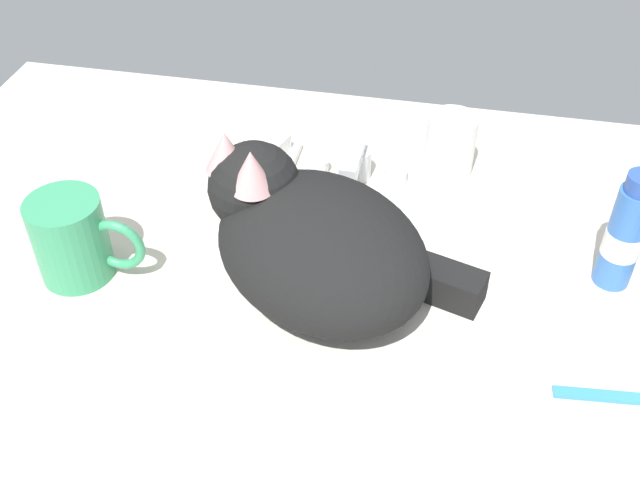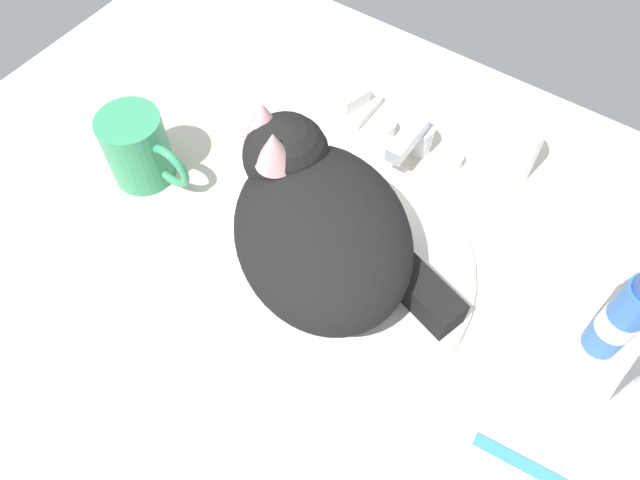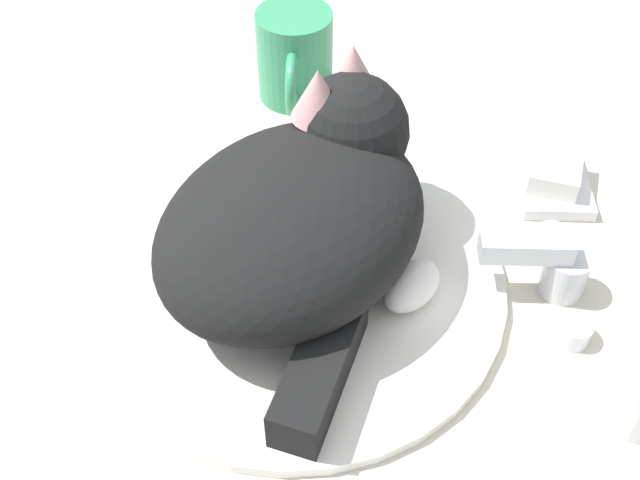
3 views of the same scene
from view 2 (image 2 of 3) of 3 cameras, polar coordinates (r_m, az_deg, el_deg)
name	(u,v)px [view 2 (image 2 of 3)]	position (r cm, az deg, el deg)	size (l,w,h in cm)	color
ground_plane	(322,273)	(70.60, 0.21, -3.15)	(110.00, 82.50, 3.00)	beige
sink_basin	(322,264)	(68.86, 0.21, -2.32)	(34.68, 34.68, 1.01)	white
faucet	(416,139)	(78.49, 8.99, 9.34)	(12.63, 9.09, 5.93)	silver
cat	(318,220)	(63.91, -0.15, 1.86)	(31.49, 28.97, 15.13)	black
coffee_mug	(139,149)	(76.71, -16.70, 8.23)	(12.03, 7.70, 9.39)	#389966
rinse_cup	(513,148)	(78.35, 17.73, 8.27)	(6.10, 6.10, 7.82)	white
soap_dish	(343,100)	(85.23, 2.20, 13.06)	(9.00, 6.40, 1.20)	white
soap_bar	(344,91)	(84.09, 2.23, 13.88)	(6.10, 4.41, 2.11)	white
toothpaste_bottle	(624,317)	(66.26, 26.72, -6.51)	(3.87, 3.87, 13.59)	#3870C6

